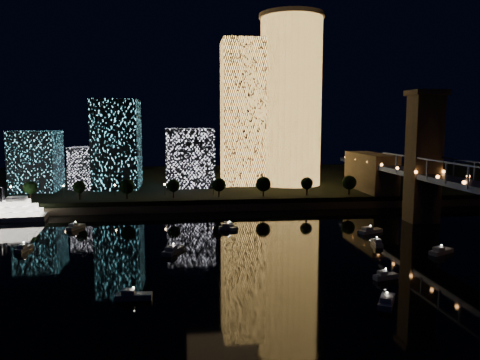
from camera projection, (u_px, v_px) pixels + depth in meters
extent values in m
plane|color=black|center=(283.00, 268.00, 123.09)|extent=(520.00, 520.00, 0.00)
cube|color=black|center=(226.00, 182.00, 280.39)|extent=(420.00, 160.00, 5.00)
cube|color=#6B5E4C|center=(243.00, 207.00, 203.68)|extent=(420.00, 6.00, 3.00)
cylinder|color=#F5AF4E|center=(291.00, 103.00, 245.60)|extent=(32.00, 32.00, 86.20)
cylinder|color=#6B5E4C|center=(292.00, 16.00, 240.18)|extent=(34.00, 34.00, 2.00)
cube|color=#F5AF4E|center=(244.00, 113.00, 247.76)|extent=(23.72, 23.72, 75.48)
cube|color=white|center=(190.00, 157.00, 240.96)|extent=(24.34, 20.60, 29.96)
cube|color=#5DE4FF|center=(117.00, 144.00, 237.11)|extent=(22.15, 28.80, 44.30)
cube|color=white|center=(93.00, 167.00, 235.94)|extent=(20.71, 18.82, 20.71)
cube|color=#5DE4FF|center=(37.00, 161.00, 226.49)|extent=(20.70, 22.77, 28.98)
cube|color=#6B5E4C|center=(424.00, 159.00, 177.26)|extent=(11.00, 9.00, 48.00)
cube|color=#6B5E4C|center=(427.00, 93.00, 174.19)|extent=(13.00, 11.00, 2.00)
cube|color=#6B5E4C|center=(370.00, 177.00, 228.05)|extent=(12.00, 40.00, 23.00)
cube|color=navy|center=(472.00, 178.00, 139.53)|extent=(0.50, 0.50, 7.00)
cube|color=navy|center=(430.00, 170.00, 163.17)|extent=(0.50, 0.50, 7.00)
cube|color=navy|center=(399.00, 164.00, 186.81)|extent=(0.50, 0.50, 7.00)
sphere|color=orange|center=(416.00, 172.00, 172.19)|extent=(1.20, 1.20, 1.20)
sphere|color=orange|center=(368.00, 162.00, 216.51)|extent=(1.20, 1.20, 1.20)
cube|color=silver|center=(17.00, 199.00, 181.09)|extent=(7.53, 5.99, 1.57)
cylinder|color=black|center=(0.00, 195.00, 177.96)|extent=(1.22, 1.22, 5.25)
cylinder|color=black|center=(3.00, 194.00, 181.34)|extent=(1.22, 1.22, 5.25)
cube|color=silver|center=(173.00, 250.00, 137.44)|extent=(6.78, 10.02, 1.20)
cube|color=silver|center=(171.00, 248.00, 135.94)|extent=(3.67, 4.10, 1.00)
sphere|color=white|center=(173.00, 244.00, 137.19)|extent=(0.36, 0.36, 0.36)
cube|color=silver|center=(377.00, 243.00, 145.52)|extent=(3.65, 7.70, 1.20)
cube|color=silver|center=(378.00, 241.00, 144.29)|extent=(2.35, 2.89, 1.00)
sphere|color=white|center=(377.00, 237.00, 145.28)|extent=(0.36, 0.36, 0.36)
cube|color=silver|center=(386.00, 277.00, 114.03)|extent=(6.52, 3.50, 1.20)
cube|color=silver|center=(383.00, 273.00, 113.55)|extent=(2.51, 2.12, 1.00)
sphere|color=white|center=(386.00, 269.00, 113.78)|extent=(0.36, 0.36, 0.36)
cube|color=silver|center=(24.00, 249.00, 139.24)|extent=(3.69, 7.46, 1.20)
cube|color=silver|center=(22.00, 246.00, 138.05)|extent=(2.33, 2.82, 1.00)
sphere|color=white|center=(24.00, 242.00, 138.99)|extent=(0.36, 0.36, 0.36)
cube|color=silver|center=(134.00, 296.00, 101.14)|extent=(7.84, 2.79, 1.20)
cube|color=silver|center=(128.00, 292.00, 100.91)|extent=(2.79, 2.12, 1.00)
sphere|color=white|center=(133.00, 287.00, 100.89)|extent=(0.36, 0.36, 0.36)
cube|color=silver|center=(228.00, 228.00, 166.60)|extent=(6.78, 2.24, 1.20)
cube|color=silver|center=(225.00, 225.00, 166.33)|extent=(2.38, 1.78, 1.00)
sphere|color=white|center=(228.00, 222.00, 166.36)|extent=(0.36, 0.36, 0.36)
cube|color=silver|center=(370.00, 231.00, 161.73)|extent=(9.54, 6.06, 1.20)
cube|color=silver|center=(367.00, 228.00, 160.95)|extent=(3.83, 3.37, 1.00)
sphere|color=white|center=(370.00, 225.00, 161.49)|extent=(0.36, 0.36, 0.36)
cube|color=silver|center=(387.00, 302.00, 98.19)|extent=(6.60, 8.68, 1.20)
cube|color=silver|center=(386.00, 299.00, 96.89)|extent=(3.39, 3.67, 1.00)
sphere|color=white|center=(387.00, 292.00, 97.94)|extent=(0.36, 0.36, 0.36)
cube|color=silver|center=(230.00, 227.00, 168.30)|extent=(5.22, 8.86, 1.20)
cube|color=silver|center=(228.00, 223.00, 169.30)|extent=(3.01, 3.49, 1.00)
sphere|color=white|center=(230.00, 221.00, 168.06)|extent=(0.36, 0.36, 0.36)
cube|color=silver|center=(441.00, 252.00, 136.08)|extent=(8.83, 6.34, 1.20)
cube|color=silver|center=(439.00, 249.00, 135.23)|extent=(3.67, 3.34, 1.00)
sphere|color=white|center=(442.00, 245.00, 135.83)|extent=(0.36, 0.36, 0.36)
cube|color=silver|center=(76.00, 227.00, 167.79)|extent=(5.66, 8.07, 1.20)
cube|color=silver|center=(73.00, 225.00, 166.57)|extent=(3.01, 3.33, 1.00)
sphere|color=white|center=(75.00, 222.00, 167.55)|extent=(0.36, 0.36, 0.36)
cylinder|color=black|center=(31.00, 196.00, 198.02)|extent=(0.70, 0.70, 4.00)
sphere|color=black|center=(30.00, 188.00, 197.58)|extent=(5.79, 5.79, 5.79)
cylinder|color=black|center=(80.00, 195.00, 200.44)|extent=(0.70, 0.70, 4.00)
sphere|color=black|center=(79.00, 187.00, 200.01)|extent=(5.49, 5.49, 5.49)
cylinder|color=black|center=(127.00, 194.00, 202.86)|extent=(0.70, 0.70, 4.00)
sphere|color=black|center=(127.00, 186.00, 202.43)|extent=(6.67, 6.67, 6.67)
cylinder|color=black|center=(174.00, 193.00, 205.28)|extent=(0.70, 0.70, 4.00)
sphere|color=black|center=(173.00, 185.00, 204.85)|extent=(5.76, 5.76, 5.76)
cylinder|color=black|center=(219.00, 193.00, 207.70)|extent=(0.70, 0.70, 4.00)
sphere|color=black|center=(219.00, 185.00, 207.27)|extent=(6.01, 6.01, 6.01)
cylinder|color=black|center=(263.00, 192.00, 210.12)|extent=(0.70, 0.70, 4.00)
sphere|color=black|center=(263.00, 184.00, 209.69)|extent=(6.79, 6.79, 6.79)
cylinder|color=black|center=(307.00, 191.00, 212.54)|extent=(0.70, 0.70, 4.00)
sphere|color=black|center=(307.00, 183.00, 212.11)|extent=(5.54, 5.54, 5.54)
cylinder|color=black|center=(349.00, 190.00, 214.97)|extent=(0.70, 0.70, 4.00)
sphere|color=black|center=(349.00, 183.00, 214.54)|extent=(6.54, 6.54, 6.54)
cylinder|color=black|center=(11.00, 193.00, 202.65)|extent=(0.24, 0.24, 5.00)
sphere|color=#FFCC7F|center=(11.00, 187.00, 202.31)|extent=(0.70, 0.70, 0.70)
cylinder|color=black|center=(64.00, 192.00, 205.32)|extent=(0.24, 0.24, 5.00)
sphere|color=#FFCC7F|center=(63.00, 186.00, 204.97)|extent=(0.70, 0.70, 0.70)
cylinder|color=black|center=(115.00, 191.00, 207.98)|extent=(0.24, 0.24, 5.00)
sphere|color=#FFCC7F|center=(115.00, 185.00, 207.64)|extent=(0.70, 0.70, 0.70)
cylinder|color=black|center=(165.00, 190.00, 210.64)|extent=(0.24, 0.24, 5.00)
sphere|color=#FFCC7F|center=(165.00, 184.00, 210.30)|extent=(0.70, 0.70, 0.70)
cylinder|color=black|center=(214.00, 190.00, 213.31)|extent=(0.24, 0.24, 5.00)
sphere|color=#FFCC7F|center=(214.00, 183.00, 212.96)|extent=(0.70, 0.70, 0.70)
cylinder|color=black|center=(261.00, 189.00, 215.97)|extent=(0.24, 0.24, 5.00)
sphere|color=#FFCC7F|center=(261.00, 183.00, 215.63)|extent=(0.70, 0.70, 0.70)
cylinder|color=black|center=(307.00, 188.00, 218.64)|extent=(0.24, 0.24, 5.00)
sphere|color=#FFCC7F|center=(308.00, 182.00, 218.29)|extent=(0.70, 0.70, 0.70)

